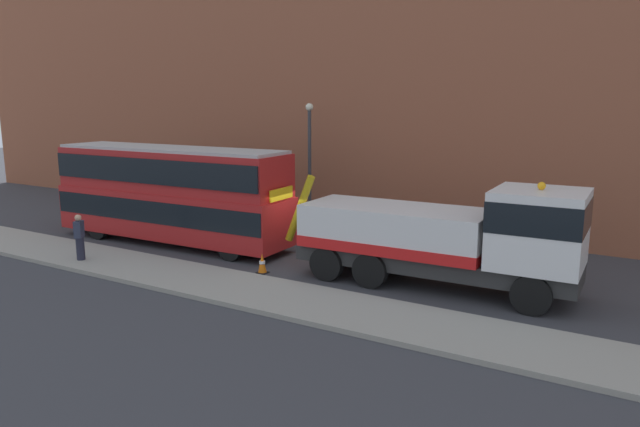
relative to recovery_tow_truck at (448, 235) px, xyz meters
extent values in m
plane|color=#38383D|center=(-5.76, 0.57, -1.76)|extent=(120.00, 120.00, 0.00)
cube|color=gray|center=(-5.76, -3.63, -1.68)|extent=(60.00, 2.80, 0.15)
cube|color=#935138|center=(-5.76, 7.73, 6.24)|extent=(60.00, 1.20, 16.00)
cube|color=#2D2D2D|center=(-0.48, -0.01, -0.90)|extent=(9.06, 2.49, 0.55)
cube|color=white|center=(2.72, 0.08, 0.52)|extent=(2.68, 2.68, 2.30)
cube|color=black|center=(2.72, 0.08, 0.97)|extent=(2.71, 2.71, 0.90)
cube|color=silver|center=(-1.78, -0.06, 0.07)|extent=(6.18, 2.79, 1.40)
cube|color=red|center=(-1.78, -0.06, -0.45)|extent=(6.18, 2.84, 0.36)
cylinder|color=#B79914|center=(-5.49, -0.17, 0.37)|extent=(1.24, 0.32, 2.52)
sphere|color=orange|center=(2.72, 0.08, 1.79)|extent=(0.24, 0.24, 0.24)
cylinder|color=black|center=(2.78, 1.20, -1.18)|extent=(1.17, 0.38, 1.16)
cylinder|color=black|center=(2.85, -1.02, -1.18)|extent=(1.17, 0.38, 1.16)
cylinder|color=black|center=(-2.21, 1.04, -1.18)|extent=(1.17, 0.38, 1.16)
cylinder|color=black|center=(-2.15, -1.18, -1.18)|extent=(1.17, 0.38, 1.16)
cylinder|color=black|center=(-3.81, 0.99, -1.18)|extent=(1.17, 0.38, 1.16)
cylinder|color=black|center=(-3.74, -1.23, -1.18)|extent=(1.17, 0.38, 1.16)
cube|color=#AD1E1E|center=(-12.04, -0.01, -0.47)|extent=(11.07, 2.84, 1.90)
cube|color=#AD1E1E|center=(-12.04, -0.01, 1.33)|extent=(10.85, 2.73, 1.70)
cube|color=black|center=(-12.04, -0.01, -0.22)|extent=(10.96, 2.89, 0.90)
cube|color=black|center=(-12.04, -0.01, 1.43)|extent=(10.74, 2.88, 1.00)
cube|color=#B2B2B2|center=(-12.04, -0.01, 2.24)|extent=(10.63, 2.63, 0.12)
cube|color=yellow|center=(-6.52, 0.16, 0.78)|extent=(0.11, 1.50, 0.44)
cylinder|color=black|center=(-8.18, 1.19, -1.24)|extent=(1.05, 0.33, 1.04)
cylinder|color=black|center=(-8.11, -0.97, -1.24)|extent=(1.05, 0.33, 1.04)
cylinder|color=black|center=(-15.37, 0.96, -1.24)|extent=(1.05, 0.33, 1.04)
cylinder|color=black|center=(-15.31, -1.20, -1.24)|extent=(1.05, 0.33, 1.04)
cylinder|color=#232333|center=(-12.63, -4.14, -1.18)|extent=(0.41, 0.41, 0.85)
cube|color=#2D3347|center=(-12.63, -4.14, -0.45)|extent=(0.43, 0.48, 0.62)
sphere|color=tan|center=(-12.63, -4.14, -0.02)|extent=(0.24, 0.24, 0.24)
cone|color=orange|center=(-6.10, -1.68, -1.40)|extent=(0.32, 0.32, 0.72)
cylinder|color=white|center=(-6.10, -1.68, -1.36)|extent=(0.21, 0.21, 0.10)
cube|color=black|center=(-6.10, -1.68, -1.74)|extent=(0.36, 0.36, 0.04)
cylinder|color=#38383D|center=(-8.62, 5.53, 0.99)|extent=(0.16, 0.16, 5.50)
sphere|color=#EAE5C6|center=(-8.62, 5.53, 3.89)|extent=(0.36, 0.36, 0.36)
camera|label=1|loc=(5.92, -17.81, 4.30)|focal=33.20mm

